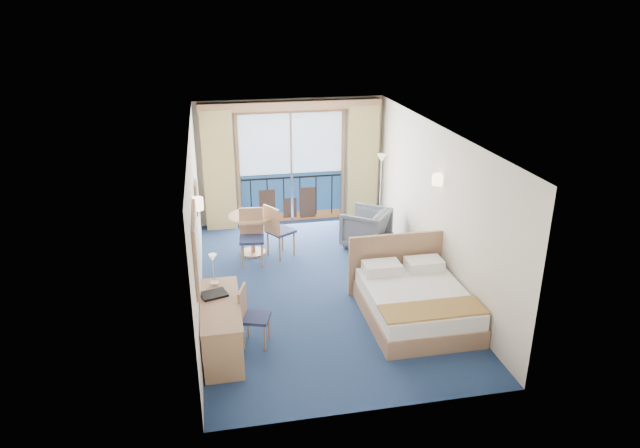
{
  "coord_description": "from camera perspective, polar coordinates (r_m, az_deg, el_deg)",
  "views": [
    {
      "loc": [
        -1.7,
        -8.58,
        4.61
      ],
      "look_at": [
        0.04,
        0.2,
        1.07
      ],
      "focal_mm": 32.0,
      "sensor_mm": 36.0,
      "label": 1
    }
  ],
  "objects": [
    {
      "name": "desk_lamp",
      "position": [
        8.32,
        -10.63,
        -3.87
      ],
      "size": [
        0.12,
        0.12,
        0.47
      ],
      "color": "silver",
      "rests_on": "desk"
    },
    {
      "name": "armchair",
      "position": [
        11.36,
        4.61,
        -0.37
      ],
      "size": [
        1.17,
        1.16,
        0.77
      ],
      "primitive_type": "imported",
      "rotation": [
        0.0,
        0.0,
        4.05
      ],
      "color": "#4A515A",
      "rests_on": "ground"
    },
    {
      "name": "floor",
      "position": [
        9.89,
        0.02,
        -6.23
      ],
      "size": [
        6.5,
        6.5,
        0.0
      ],
      "primitive_type": "plane",
      "color": "navy",
      "rests_on": "ground"
    },
    {
      "name": "desk",
      "position": [
        7.79,
        -9.73,
        -11.44
      ],
      "size": [
        0.54,
        1.58,
        0.74
      ],
      "color": "#A27958",
      "rests_on": "ground"
    },
    {
      "name": "phone",
      "position": [
        10.07,
        9.83,
        -2.13
      ],
      "size": [
        0.2,
        0.16,
        0.08
      ],
      "primitive_type": "cube",
      "rotation": [
        0.0,
        0.0,
        -0.11
      ],
      "color": "silver",
      "rests_on": "nightstand"
    },
    {
      "name": "round_table",
      "position": [
        10.97,
        -6.82,
        -0.04
      ],
      "size": [
        0.88,
        0.88,
        0.79
      ],
      "color": "#A27958",
      "rests_on": "ground"
    },
    {
      "name": "room_walls",
      "position": [
        9.2,
        0.02,
        3.61
      ],
      "size": [
        4.04,
        6.54,
        2.72
      ],
      "color": "silver",
      "rests_on": "ground"
    },
    {
      "name": "balcony_door",
      "position": [
        12.42,
        -2.91,
        5.3
      ],
      "size": [
        2.36,
        0.03,
        2.52
      ],
      "color": "navy",
      "rests_on": "room_walls"
    },
    {
      "name": "table_chair_a",
      "position": [
        10.81,
        -4.34,
        -0.4
      ],
      "size": [
        0.62,
        0.61,
        1.03
      ],
      "rotation": [
        0.0,
        0.0,
        2.13
      ],
      "color": "#21294E",
      "rests_on": "ground"
    },
    {
      "name": "curtain_left",
      "position": [
        12.12,
        -10.08,
        5.24
      ],
      "size": [
        0.65,
        0.22,
        2.55
      ],
      "primitive_type": "cube",
      "color": "tan",
      "rests_on": "room_walls"
    },
    {
      "name": "bed",
      "position": [
        8.96,
        9.45,
        -7.6
      ],
      "size": [
        1.65,
        1.96,
        1.04
      ],
      "color": "#A27958",
      "rests_on": "ground"
    },
    {
      "name": "mirror",
      "position": [
        7.72,
        -12.27,
        -2.33
      ],
      "size": [
        0.05,
        1.25,
        0.95
      ],
      "color": "#A27958",
      "rests_on": "room_walls"
    },
    {
      "name": "floor_lamp",
      "position": [
        12.37,
        6.13,
        5.27
      ],
      "size": [
        0.21,
        0.21,
        1.54
      ],
      "color": "silver",
      "rests_on": "ground"
    },
    {
      "name": "sconce_left",
      "position": [
        8.45,
        -12.19,
        1.98
      ],
      "size": [
        0.18,
        0.18,
        0.18
      ],
      "primitive_type": "cylinder",
      "color": "#FFDDB2",
      "rests_on": "room_walls"
    },
    {
      "name": "table_chair_b",
      "position": [
        10.61,
        -6.85,
        -0.9
      ],
      "size": [
        0.49,
        0.5,
        1.04
      ],
      "rotation": [
        0.0,
        0.0,
        -0.1
      ],
      "color": "#21294E",
      "rests_on": "ground"
    },
    {
      "name": "desk_chair",
      "position": [
        8.17,
        -7.0,
        -8.82
      ],
      "size": [
        0.49,
        0.48,
        0.89
      ],
      "rotation": [
        0.0,
        0.0,
        1.26
      ],
      "color": "#21294E",
      "rests_on": "ground"
    },
    {
      "name": "curtain_right",
      "position": [
        12.55,
        4.27,
        6.08
      ],
      "size": [
        0.65,
        0.22,
        2.55
      ],
      "primitive_type": "cube",
      "color": "tan",
      "rests_on": "room_walls"
    },
    {
      "name": "folder",
      "position": [
        8.18,
        -10.57,
        -6.93
      ],
      "size": [
        0.42,
        0.36,
        0.03
      ],
      "primitive_type": "cube",
      "rotation": [
        0.0,
        0.0,
        0.31
      ],
      "color": "black",
      "rests_on": "desk"
    },
    {
      "name": "wall_print",
      "position": [
        9.52,
        -12.24,
        2.62
      ],
      "size": [
        0.04,
        0.42,
        0.52
      ],
      "color": "#A27958",
      "rests_on": "room_walls"
    },
    {
      "name": "nightstand",
      "position": [
        10.24,
        9.7,
        -3.73
      ],
      "size": [
        0.44,
        0.42,
        0.58
      ],
      "primitive_type": "cube",
      "color": "#A47956",
      "rests_on": "ground"
    },
    {
      "name": "sconce_right",
      "position": [
        9.59,
        11.68,
        4.37
      ],
      "size": [
        0.18,
        0.18,
        0.18
      ],
      "primitive_type": "cylinder",
      "color": "#FFDDB2",
      "rests_on": "room_walls"
    },
    {
      "name": "pelmet",
      "position": [
        11.98,
        -2.92,
        11.77
      ],
      "size": [
        3.8,
        0.25,
        0.18
      ],
      "primitive_type": "cube",
      "color": "#A27958",
      "rests_on": "room_walls"
    }
  ]
}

